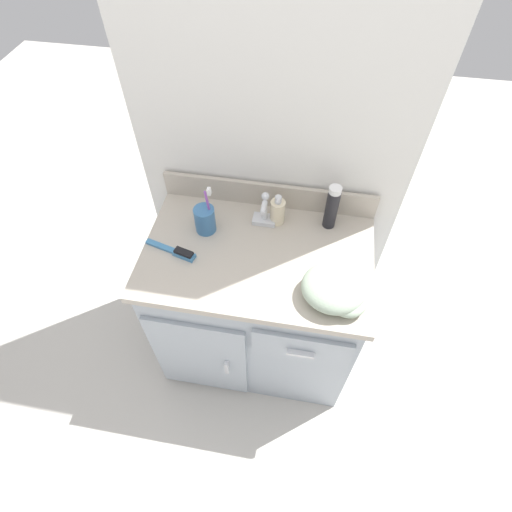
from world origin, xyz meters
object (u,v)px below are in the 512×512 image
Objects in this scene: hairbrush at (177,252)px; toothbrush_cup at (205,219)px; soap_dispenser at (278,211)px; hand_towel at (337,290)px; shaving_cream_can at (332,207)px.

toothbrush_cup is at bearing 75.50° from hairbrush.
hand_towel is at bearing -52.56° from soap_dispenser.
toothbrush_cup is at bearing -167.31° from shaving_cream_can.
shaving_cream_can is 0.59m from hairbrush.
soap_dispenser is 0.61× the size of hand_towel.
toothbrush_cup is 1.53× the size of soap_dispenser.
hand_towel is at bearing -24.28° from toothbrush_cup.
hand_towel reaches higher than hairbrush.
hairbrush is at bearing -146.61° from soap_dispenser.
soap_dispenser is 0.20m from shaving_cream_can.
toothbrush_cup is 0.16m from hairbrush.
shaving_cream_can is at bearing 4.35° from soap_dispenser.
shaving_cream_can is (0.20, 0.02, 0.04)m from soap_dispenser.
hairbrush is at bearing 170.90° from hand_towel.
toothbrush_cup is 1.08× the size of shaving_cream_can.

